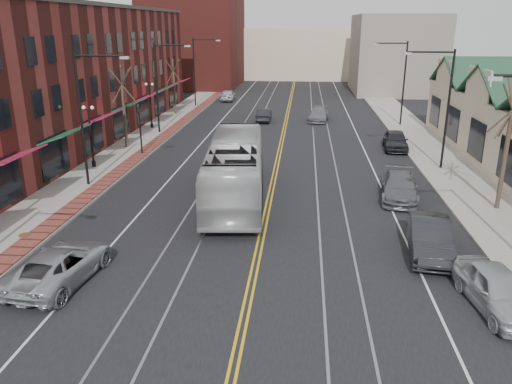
% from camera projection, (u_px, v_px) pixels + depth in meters
% --- Properties ---
extents(ground, '(160.00, 160.00, 0.00)m').
position_uv_depth(ground, '(236.00, 358.00, 15.22)').
color(ground, black).
rests_on(ground, ground).
extents(sidewalk_left, '(4.00, 120.00, 0.15)m').
position_uv_depth(sidewalk_left, '(105.00, 168.00, 35.15)').
color(sidewalk_left, gray).
rests_on(sidewalk_left, ground).
extents(sidewalk_right, '(4.00, 120.00, 0.15)m').
position_uv_depth(sidewalk_right, '(456.00, 177.00, 32.97)').
color(sidewalk_right, gray).
rests_on(sidewalk_right, ground).
extents(building_left, '(10.00, 50.00, 11.00)m').
position_uv_depth(building_left, '(49.00, 78.00, 40.65)').
color(building_left, maroon).
rests_on(building_left, ground).
extents(backdrop_left, '(14.00, 18.00, 14.00)m').
position_uv_depth(backdrop_left, '(195.00, 42.00, 80.46)').
color(backdrop_left, maroon).
rests_on(backdrop_left, ground).
extents(backdrop_mid, '(22.00, 14.00, 9.00)m').
position_uv_depth(backdrop_mid, '(296.00, 53.00, 93.96)').
color(backdrop_mid, beige).
rests_on(backdrop_mid, ground).
extents(backdrop_right, '(12.00, 16.00, 11.00)m').
position_uv_depth(backdrop_right, '(395.00, 54.00, 73.41)').
color(backdrop_right, slate).
rests_on(backdrop_right, ground).
extents(streetlight_l_1, '(3.33, 0.25, 8.00)m').
position_uv_depth(streetlight_l_1, '(87.00, 106.00, 29.71)').
color(streetlight_l_1, black).
rests_on(streetlight_l_1, sidewalk_left).
extents(streetlight_l_2, '(3.33, 0.25, 8.00)m').
position_uv_depth(streetlight_l_2, '(161.00, 79.00, 44.80)').
color(streetlight_l_2, black).
rests_on(streetlight_l_2, sidewalk_left).
extents(streetlight_l_3, '(3.33, 0.25, 8.00)m').
position_uv_depth(streetlight_l_3, '(198.00, 65.00, 59.89)').
color(streetlight_l_3, black).
rests_on(streetlight_l_3, sidewalk_left).
extents(streetlight_r_1, '(3.33, 0.25, 8.00)m').
position_uv_depth(streetlight_r_1, '(442.00, 97.00, 33.36)').
color(streetlight_r_1, black).
rests_on(streetlight_r_1, sidewalk_right).
extents(streetlight_r_2, '(3.33, 0.25, 8.00)m').
position_uv_depth(streetlight_r_2, '(400.00, 75.00, 48.45)').
color(streetlight_r_2, black).
rests_on(streetlight_r_2, sidewalk_right).
extents(lamppost_l_2, '(0.84, 0.28, 4.27)m').
position_uv_depth(lamppost_l_2, '(91.00, 138.00, 34.54)').
color(lamppost_l_2, black).
rests_on(lamppost_l_2, sidewalk_left).
extents(lamppost_l_3, '(0.84, 0.28, 4.27)m').
position_uv_depth(lamppost_l_3, '(151.00, 106.00, 47.75)').
color(lamppost_l_3, black).
rests_on(lamppost_l_3, sidewalk_left).
extents(tree_left_near, '(1.78, 1.37, 6.48)m').
position_uv_depth(tree_left_near, '(124.00, 106.00, 39.75)').
color(tree_left_near, '#382B21').
rests_on(tree_left_near, sidewalk_left).
extents(tree_left_far, '(1.66, 1.28, 6.02)m').
position_uv_depth(tree_left_far, '(174.00, 85.00, 54.92)').
color(tree_left_far, '#382B21').
rests_on(tree_left_far, sidewalk_left).
extents(tree_right_mid, '(1.90, 1.46, 6.93)m').
position_uv_depth(tree_right_mid, '(507.00, 143.00, 26.09)').
color(tree_right_mid, '#382B21').
rests_on(tree_right_mid, sidewalk_right).
extents(manhole_far, '(0.60, 0.60, 0.02)m').
position_uv_depth(manhole_far, '(25.00, 235.00, 23.73)').
color(manhole_far, '#592D19').
rests_on(manhole_far, sidewalk_left).
extents(traffic_signal, '(0.18, 0.15, 3.80)m').
position_uv_depth(traffic_signal, '(140.00, 125.00, 38.07)').
color(traffic_signal, black).
rests_on(traffic_signal, sidewalk_left).
extents(transit_bus, '(4.10, 12.97, 3.55)m').
position_uv_depth(transit_bus, '(235.00, 169.00, 28.73)').
color(transit_bus, silver).
rests_on(transit_bus, ground).
extents(parked_suv, '(2.92, 5.35, 1.42)m').
position_uv_depth(parked_suv, '(60.00, 265.00, 19.55)').
color(parked_suv, '#A9ABB1').
rests_on(parked_suv, ground).
extents(parked_car_a, '(2.37, 4.62, 1.51)m').
position_uv_depth(parked_car_a, '(498.00, 290.00, 17.63)').
color(parked_car_a, '#AEB1B5').
rests_on(parked_car_a, ground).
extents(parked_car_b, '(2.26, 5.00, 1.59)m').
position_uv_depth(parked_car_b, '(429.00, 237.00, 21.87)').
color(parked_car_b, '#212227').
rests_on(parked_car_b, ground).
extents(parked_car_c, '(2.67, 5.21, 1.45)m').
position_uv_depth(parked_car_c, '(399.00, 187.00, 28.90)').
color(parked_car_c, slate).
rests_on(parked_car_c, ground).
extents(parked_car_d, '(2.17, 4.63, 1.53)m').
position_uv_depth(parked_car_d, '(396.00, 140.00, 40.29)').
color(parked_car_d, black).
rests_on(parked_car_d, ground).
extents(distant_car_left, '(1.41, 4.04, 1.33)m').
position_uv_depth(distant_car_left, '(264.00, 115.00, 52.14)').
color(distant_car_left, black).
rests_on(distant_car_left, ground).
extents(distant_car_right, '(2.49, 4.91, 1.36)m').
position_uv_depth(distant_car_right, '(319.00, 115.00, 52.26)').
color(distant_car_right, slate).
rests_on(distant_car_right, ground).
extents(distant_car_far, '(1.98, 4.50, 1.51)m').
position_uv_depth(distant_car_far, '(228.00, 95.00, 66.20)').
color(distant_car_far, '#B5B6BC').
rests_on(distant_car_far, ground).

